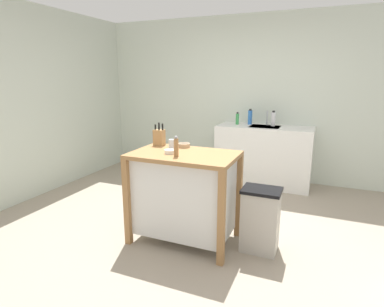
{
  "coord_description": "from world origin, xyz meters",
  "views": [
    {
      "loc": [
        1.11,
        -2.81,
        1.65
      ],
      "look_at": [
        -0.12,
        0.12,
        0.87
      ],
      "focal_mm": 29.5,
      "sensor_mm": 36.0,
      "label": 1
    }
  ],
  "objects_px": {
    "kitchen_island": "(184,192)",
    "bowl_ceramic_small": "(184,145)",
    "drinking_cup": "(172,144)",
    "bottle_hand_soap": "(237,119)",
    "pepper_grinder": "(176,147)",
    "bowl_ceramic_wide": "(170,151)",
    "bottle_dish_soap": "(250,117)",
    "trash_bin": "(260,220)",
    "knife_block": "(159,137)",
    "bottle_spray_cleaner": "(273,119)",
    "sink_faucet": "(267,118)"
  },
  "relations": [
    {
      "from": "bowl_ceramic_small",
      "to": "drinking_cup",
      "type": "distance_m",
      "value": 0.13
    },
    {
      "from": "pepper_grinder",
      "to": "bottle_hand_soap",
      "type": "relative_size",
      "value": 1.01
    },
    {
      "from": "kitchen_island",
      "to": "pepper_grinder",
      "type": "height_order",
      "value": "pepper_grinder"
    },
    {
      "from": "drinking_cup",
      "to": "bottle_spray_cleaner",
      "type": "bearing_deg",
      "value": 70.12
    },
    {
      "from": "trash_bin",
      "to": "sink_faucet",
      "type": "height_order",
      "value": "sink_faucet"
    },
    {
      "from": "knife_block",
      "to": "bottle_dish_soap",
      "type": "bearing_deg",
      "value": 74.31
    },
    {
      "from": "bowl_ceramic_wide",
      "to": "trash_bin",
      "type": "xyz_separation_m",
      "value": [
        0.87,
        0.16,
        -0.63
      ]
    },
    {
      "from": "bowl_ceramic_small",
      "to": "drinking_cup",
      "type": "bearing_deg",
      "value": -137.34
    },
    {
      "from": "pepper_grinder",
      "to": "bottle_dish_soap",
      "type": "xyz_separation_m",
      "value": [
        0.17,
        2.34,
        0.01
      ]
    },
    {
      "from": "bowl_ceramic_small",
      "to": "bottle_hand_soap",
      "type": "distance_m",
      "value": 1.87
    },
    {
      "from": "sink_faucet",
      "to": "bottle_dish_soap",
      "type": "relative_size",
      "value": 0.9
    },
    {
      "from": "bowl_ceramic_small",
      "to": "pepper_grinder",
      "type": "relative_size",
      "value": 0.65
    },
    {
      "from": "pepper_grinder",
      "to": "sink_faucet",
      "type": "relative_size",
      "value": 0.89
    },
    {
      "from": "trash_bin",
      "to": "bottle_dish_soap",
      "type": "relative_size",
      "value": 2.59
    },
    {
      "from": "knife_block",
      "to": "drinking_cup",
      "type": "xyz_separation_m",
      "value": [
        0.19,
        -0.08,
        -0.04
      ]
    },
    {
      "from": "kitchen_island",
      "to": "bowl_ceramic_wide",
      "type": "height_order",
      "value": "bowl_ceramic_wide"
    },
    {
      "from": "drinking_cup",
      "to": "pepper_grinder",
      "type": "height_order",
      "value": "pepper_grinder"
    },
    {
      "from": "sink_faucet",
      "to": "bottle_spray_cleaner",
      "type": "xyz_separation_m",
      "value": [
        0.1,
        -0.07,
        -0.0
      ]
    },
    {
      "from": "kitchen_island",
      "to": "bottle_hand_soap",
      "type": "relative_size",
      "value": 5.33
    },
    {
      "from": "kitchen_island",
      "to": "bottle_hand_soap",
      "type": "xyz_separation_m",
      "value": [
        -0.03,
        2.1,
        0.49
      ]
    },
    {
      "from": "kitchen_island",
      "to": "sink_faucet",
      "type": "distance_m",
      "value": 2.32
    },
    {
      "from": "kitchen_island",
      "to": "knife_block",
      "type": "distance_m",
      "value": 0.68
    },
    {
      "from": "kitchen_island",
      "to": "trash_bin",
      "type": "distance_m",
      "value": 0.79
    },
    {
      "from": "bottle_dish_soap",
      "to": "bottle_hand_soap",
      "type": "distance_m",
      "value": 0.2
    },
    {
      "from": "drinking_cup",
      "to": "bowl_ceramic_wide",
      "type": "bearing_deg",
      "value": -68.12
    },
    {
      "from": "bowl_ceramic_small",
      "to": "bottle_hand_soap",
      "type": "height_order",
      "value": "bottle_hand_soap"
    },
    {
      "from": "bottle_dish_soap",
      "to": "bottle_spray_cleaner",
      "type": "bearing_deg",
      "value": -5.9
    },
    {
      "from": "knife_block",
      "to": "bowl_ceramic_small",
      "type": "xyz_separation_m",
      "value": [
        0.29,
        0.01,
        -0.07
      ]
    },
    {
      "from": "trash_bin",
      "to": "bottle_dish_soap",
      "type": "xyz_separation_m",
      "value": [
        -0.6,
        2.1,
        0.71
      ]
    },
    {
      "from": "drinking_cup",
      "to": "pepper_grinder",
      "type": "relative_size",
      "value": 0.47
    },
    {
      "from": "bowl_ceramic_small",
      "to": "sink_faucet",
      "type": "height_order",
      "value": "sink_faucet"
    },
    {
      "from": "bowl_ceramic_wide",
      "to": "sink_faucet",
      "type": "height_order",
      "value": "sink_faucet"
    },
    {
      "from": "bowl_ceramic_small",
      "to": "bottle_spray_cleaner",
      "type": "xyz_separation_m",
      "value": [
        0.63,
        1.91,
        0.08
      ]
    },
    {
      "from": "bottle_hand_soap",
      "to": "bottle_spray_cleaner",
      "type": "height_order",
      "value": "bottle_spray_cleaner"
    },
    {
      "from": "trash_bin",
      "to": "knife_block",
      "type": "bearing_deg",
      "value": 173.22
    },
    {
      "from": "bowl_ceramic_wide",
      "to": "bowl_ceramic_small",
      "type": "relative_size",
      "value": 0.91
    },
    {
      "from": "drinking_cup",
      "to": "bottle_hand_soap",
      "type": "relative_size",
      "value": 0.48
    },
    {
      "from": "drinking_cup",
      "to": "bottle_dish_soap",
      "type": "bearing_deg",
      "value": 80.02
    },
    {
      "from": "bottle_spray_cleaner",
      "to": "trash_bin",
      "type": "bearing_deg",
      "value": -83.46
    },
    {
      "from": "kitchen_island",
      "to": "bowl_ceramic_small",
      "type": "distance_m",
      "value": 0.5
    },
    {
      "from": "kitchen_island",
      "to": "bottle_dish_soap",
      "type": "distance_m",
      "value": 2.26
    },
    {
      "from": "trash_bin",
      "to": "bottle_hand_soap",
      "type": "bearing_deg",
      "value": 111.24
    },
    {
      "from": "kitchen_island",
      "to": "pepper_grinder",
      "type": "relative_size",
      "value": 5.27
    },
    {
      "from": "bowl_ceramic_wide",
      "to": "kitchen_island",
      "type": "bearing_deg",
      "value": 29.61
    },
    {
      "from": "drinking_cup",
      "to": "sink_faucet",
      "type": "bearing_deg",
      "value": 73.32
    },
    {
      "from": "bowl_ceramic_small",
      "to": "bottle_hand_soap",
      "type": "bearing_deg",
      "value": 87.44
    },
    {
      "from": "bowl_ceramic_small",
      "to": "bottle_dish_soap",
      "type": "xyz_separation_m",
      "value": [
        0.26,
        1.95,
        0.08
      ]
    },
    {
      "from": "pepper_grinder",
      "to": "bottle_dish_soap",
      "type": "distance_m",
      "value": 2.35
    },
    {
      "from": "knife_block",
      "to": "sink_faucet",
      "type": "distance_m",
      "value": 2.16
    },
    {
      "from": "kitchen_island",
      "to": "knife_block",
      "type": "xyz_separation_m",
      "value": [
        -0.4,
        0.23,
        0.5
      ]
    }
  ]
}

